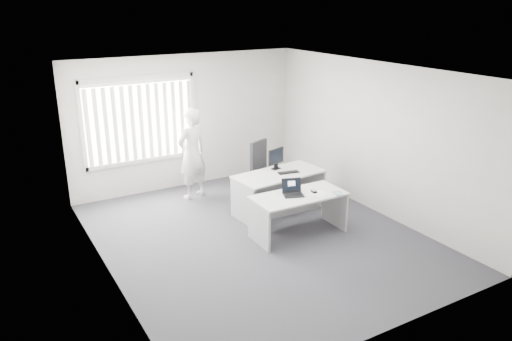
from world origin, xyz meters
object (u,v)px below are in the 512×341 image
laptop (294,188)px  monitor (276,159)px  desk_far (279,184)px  office_chair (265,180)px  person (192,154)px  desk_near (299,206)px

laptop → monitor: bearing=90.5°
desk_far → office_chair: size_ratio=1.53×
office_chair → laptop: bearing=-129.1°
office_chair → person: size_ratio=0.62×
office_chair → desk_near: bearing=-125.8°
desk_near → person: (-0.86, 2.49, 0.40)m
laptop → monitor: size_ratio=0.83×
desk_near → person: person is taller
desk_near → office_chair: office_chair is taller
desk_far → laptop: size_ratio=5.31×
laptop → person: bearing=126.7°
desk_far → person: bearing=120.7°
office_chair → monitor: monitor is taller
desk_near → desk_far: 1.01m
desk_near → laptop: 0.35m
desk_far → monitor: 0.49m
desk_near → monitor: bearing=76.2°
desk_far → monitor: (0.08, 0.24, 0.42)m
desk_near → monitor: (0.32, 1.22, 0.45)m
person → desk_far: bearing=108.2°
desk_near → person: size_ratio=0.87×
office_chair → laptop: size_ratio=3.47×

